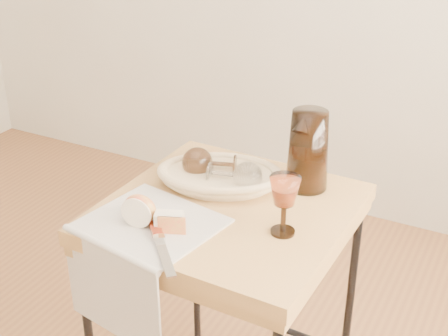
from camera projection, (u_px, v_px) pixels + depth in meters
The scene contains 10 objects.
side_table at pixel (227, 322), 1.81m from camera, with size 0.61×0.61×0.78m, color brown, non-canonical shape.
tea_towel at pixel (151, 224), 1.55m from camera, with size 0.31×0.28×0.01m, color silver.
bread_basket at pixel (220, 178), 1.73m from camera, with size 0.31×0.21×0.05m, color tan, non-canonical shape.
goblet_lying_a at pixel (213, 164), 1.73m from camera, with size 0.14×0.09×0.09m, color brown, non-canonical shape.
goblet_lying_b at pixel (231, 175), 1.68m from camera, with size 0.13×0.08×0.08m, color white, non-canonical shape.
pitcher at pixel (308, 150), 1.68m from camera, with size 0.16×0.24×0.26m, color black, non-canonical shape.
wine_goblet at pixel (284, 205), 1.49m from camera, with size 0.07×0.07×0.15m, color white, non-canonical shape.
apple_half at pixel (140, 209), 1.53m from camera, with size 0.09×0.04×0.08m, color red.
apple_wedge at pixel (169, 221), 1.51m from camera, with size 0.07×0.04×0.05m, color #FEECCE.
table_knife at pixel (160, 240), 1.46m from camera, with size 0.25×0.03×0.02m, color silver, non-canonical shape.
Camera 1 is at (1.16, -0.89, 1.60)m, focal length 50.34 mm.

